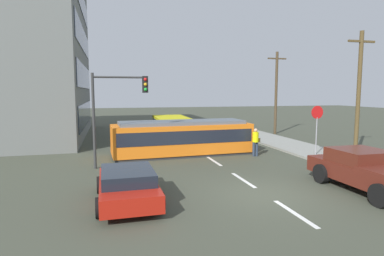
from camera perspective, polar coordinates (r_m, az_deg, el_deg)
ground_plane at (r=21.74m, az=0.55°, el=-3.73°), size 120.00×120.00×0.00m
sidewalk_curb_right at (r=21.10m, az=21.75°, el=-4.30°), size 3.20×36.00×0.14m
lane_stripe_0 at (r=10.99m, az=17.70°, el=-14.17°), size 0.16×2.40×0.01m
lane_stripe_1 at (r=14.36m, az=9.05°, el=-9.07°), size 0.16×2.40×0.01m
lane_stripe_2 at (r=17.98m, az=3.91°, el=-5.86°), size 0.16×2.40×0.01m
lane_stripe_3 at (r=25.85m, az=-1.94°, el=-2.11°), size 0.16×2.40×0.01m
lane_stripe_4 at (r=31.68m, az=-4.33°, el=-0.56°), size 0.16×2.40×0.01m
streetcar_tram at (r=19.63m, az=-1.75°, el=-1.64°), size 8.49×2.92×2.08m
city_bus at (r=25.74m, az=-3.55°, el=0.20°), size 2.66×5.95×1.82m
pedestrian_crossing at (r=19.56m, az=11.18°, el=-2.18°), size 0.50×0.36×1.67m
pickup_truck_parked at (r=14.19m, az=28.81°, el=-6.67°), size 2.33×5.03×1.55m
parked_sedan_near at (r=11.53m, az=-11.34°, el=-9.79°), size 2.14×4.23×1.19m
stop_sign at (r=20.20m, az=21.24°, el=1.35°), size 0.76×0.07×2.88m
traffic_light_mast at (r=16.52m, az=-13.23°, el=4.56°), size 2.76×0.33×4.74m
utility_pole_near at (r=21.42m, az=27.41°, el=5.75°), size 1.80×0.24×7.33m
utility_pole_mid at (r=30.34m, az=14.66°, el=6.29°), size 1.80×0.24×7.41m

